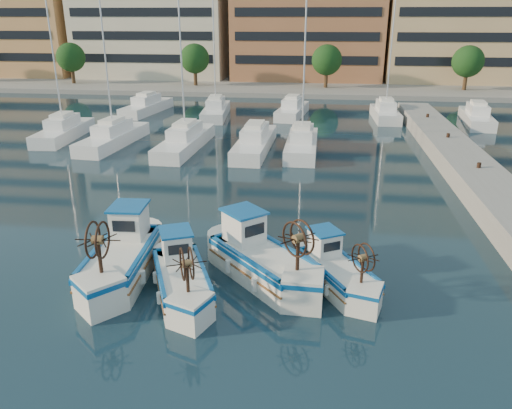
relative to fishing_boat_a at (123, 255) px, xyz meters
name	(u,v)px	position (x,y,z in m)	size (l,w,h in m)	color
ground	(216,291)	(3.85, -0.78, -0.88)	(300.00, 300.00, 0.00)	#1B3547
quay	(512,214)	(16.85, 7.22, -0.28)	(3.00, 60.00, 1.20)	gray
waterfront	(365,6)	(13.08, 64.26, 10.22)	(180.00, 40.00, 25.60)	gray
yacht_marina	(243,125)	(0.55, 26.78, -0.35)	(38.92, 24.04, 11.50)	white
fishing_boat_a	(123,255)	(0.00, 0.00, 0.00)	(2.38, 5.16, 3.18)	white
fishing_boat_b	(181,275)	(2.63, -1.03, -0.14)	(3.21, 4.42, 2.66)	white
fishing_boat_c	(261,258)	(5.39, 0.49, -0.01)	(4.75, 4.88, 3.13)	white
fishing_boat_d	(335,269)	(8.24, 0.27, -0.20)	(3.24, 4.03, 2.44)	white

